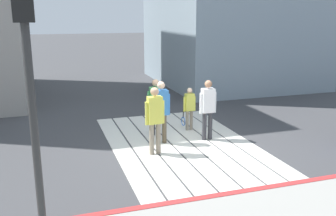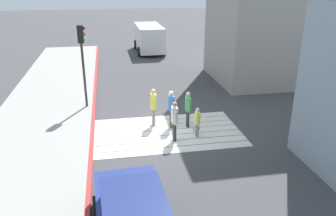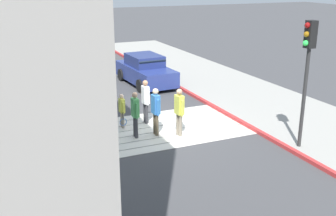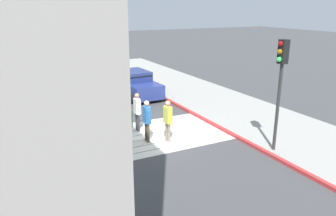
{
  "view_description": "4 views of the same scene",
  "coord_description": "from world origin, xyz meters",
  "px_view_note": "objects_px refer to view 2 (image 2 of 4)",
  "views": [
    {
      "loc": [
        -9.23,
        3.42,
        3.52
      ],
      "look_at": [
        0.33,
        0.29,
        0.98
      ],
      "focal_mm": 40.24,
      "sensor_mm": 36.0,
      "label": 1
    },
    {
      "loc": [
        -2.39,
        -13.38,
        6.46
      ],
      "look_at": [
        0.04,
        0.09,
        1.12
      ],
      "focal_mm": 36.47,
      "sensor_mm": 36.0,
      "label": 2
    },
    {
      "loc": [
        5.45,
        13.4,
        5.53
      ],
      "look_at": [
        -0.5,
        -0.14,
        0.74
      ],
      "focal_mm": 43.77,
      "sensor_mm": 36.0,
      "label": 3
    },
    {
      "loc": [
        5.26,
        12.18,
        5.34
      ],
      "look_at": [
        -0.72,
        0.46,
        1.3
      ],
      "focal_mm": 35.55,
      "sensor_mm": 36.0,
      "label": 4
    }
  ],
  "objects_px": {
    "van_down_street": "(149,38)",
    "pedestrian_adult_side": "(175,118)",
    "traffic_light_corner": "(82,50)",
    "pedestrian_teen_behind": "(153,104)",
    "pedestrian_adult_trailing": "(171,106)",
    "pedestrian_child_with_racket": "(197,121)",
    "pedestrian_adult_lead": "(188,107)"
  },
  "relations": [
    {
      "from": "traffic_light_corner",
      "to": "pedestrian_adult_trailing",
      "type": "bearing_deg",
      "value": -39.24
    },
    {
      "from": "pedestrian_adult_lead",
      "to": "pedestrian_adult_trailing",
      "type": "relative_size",
      "value": 0.96
    },
    {
      "from": "traffic_light_corner",
      "to": "pedestrian_teen_behind",
      "type": "bearing_deg",
      "value": -41.54
    },
    {
      "from": "pedestrian_adult_side",
      "to": "pedestrian_teen_behind",
      "type": "distance_m",
      "value": 1.84
    },
    {
      "from": "pedestrian_adult_lead",
      "to": "pedestrian_teen_behind",
      "type": "height_order",
      "value": "pedestrian_teen_behind"
    },
    {
      "from": "pedestrian_adult_side",
      "to": "pedestrian_child_with_racket",
      "type": "relative_size",
      "value": 1.29
    },
    {
      "from": "traffic_light_corner",
      "to": "pedestrian_adult_side",
      "type": "bearing_deg",
      "value": -50.21
    },
    {
      "from": "traffic_light_corner",
      "to": "pedestrian_adult_trailing",
      "type": "relative_size",
      "value": 2.42
    },
    {
      "from": "traffic_light_corner",
      "to": "pedestrian_adult_trailing",
      "type": "height_order",
      "value": "traffic_light_corner"
    },
    {
      "from": "pedestrian_adult_side",
      "to": "pedestrian_teen_behind",
      "type": "relative_size",
      "value": 0.99
    },
    {
      "from": "van_down_street",
      "to": "pedestrian_adult_trailing",
      "type": "height_order",
      "value": "van_down_street"
    },
    {
      "from": "pedestrian_adult_trailing",
      "to": "pedestrian_adult_side",
      "type": "distance_m",
      "value": 1.34
    },
    {
      "from": "pedestrian_teen_behind",
      "to": "pedestrian_child_with_racket",
      "type": "xyz_separation_m",
      "value": [
        1.64,
        -1.57,
        -0.26
      ]
    },
    {
      "from": "traffic_light_corner",
      "to": "pedestrian_adult_lead",
      "type": "xyz_separation_m",
      "value": [
        4.59,
        -3.2,
        -2.06
      ]
    },
    {
      "from": "pedestrian_adult_lead",
      "to": "pedestrian_child_with_racket",
      "type": "distance_m",
      "value": 1.14
    },
    {
      "from": "van_down_street",
      "to": "pedestrian_adult_side",
      "type": "relative_size",
      "value": 3.02
    },
    {
      "from": "pedestrian_adult_side",
      "to": "pedestrian_teen_behind",
      "type": "height_order",
      "value": "pedestrian_teen_behind"
    },
    {
      "from": "pedestrian_adult_trailing",
      "to": "pedestrian_adult_side",
      "type": "xyz_separation_m",
      "value": [
        -0.12,
        -1.33,
        -0.01
      ]
    },
    {
      "from": "pedestrian_adult_lead",
      "to": "pedestrian_teen_behind",
      "type": "relative_size",
      "value": 0.96
    },
    {
      "from": "van_down_street",
      "to": "traffic_light_corner",
      "type": "relative_size",
      "value": 1.23
    },
    {
      "from": "van_down_street",
      "to": "traffic_light_corner",
      "type": "height_order",
      "value": "traffic_light_corner"
    },
    {
      "from": "pedestrian_adult_lead",
      "to": "pedestrian_adult_side",
      "type": "bearing_deg",
      "value": -124.37
    },
    {
      "from": "van_down_street",
      "to": "pedestrian_child_with_racket",
      "type": "bearing_deg",
      "value": -90.69
    },
    {
      "from": "traffic_light_corner",
      "to": "pedestrian_child_with_racket",
      "type": "bearing_deg",
      "value": -42.29
    },
    {
      "from": "van_down_street",
      "to": "pedestrian_adult_lead",
      "type": "relative_size",
      "value": 3.11
    },
    {
      "from": "pedestrian_adult_trailing",
      "to": "pedestrian_teen_behind",
      "type": "xyz_separation_m",
      "value": [
        -0.75,
        0.39,
        0.0
      ]
    },
    {
      "from": "van_down_street",
      "to": "pedestrian_adult_side",
      "type": "bearing_deg",
      "value": -93.94
    },
    {
      "from": "pedestrian_child_with_racket",
      "to": "pedestrian_adult_lead",
      "type": "bearing_deg",
      "value": 97.4
    },
    {
      "from": "pedestrian_adult_side",
      "to": "traffic_light_corner",
      "type": "bearing_deg",
      "value": 129.79
    },
    {
      "from": "van_down_street",
      "to": "pedestrian_adult_lead",
      "type": "distance_m",
      "value": 16.49
    },
    {
      "from": "traffic_light_corner",
      "to": "pedestrian_child_with_racket",
      "type": "height_order",
      "value": "traffic_light_corner"
    },
    {
      "from": "pedestrian_adult_lead",
      "to": "pedestrian_child_with_racket",
      "type": "relative_size",
      "value": 1.26
    }
  ]
}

